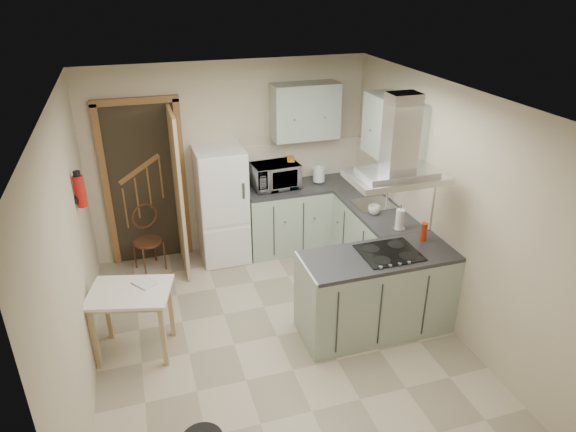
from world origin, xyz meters
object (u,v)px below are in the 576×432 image
object	(u,v)px
drop_leaf_table	(134,321)
bentwood_chair	(148,242)
fridge	(222,205)
peninsula	(377,292)
microwave	(275,176)
extractor_hood	(397,177)

from	to	relation	value
drop_leaf_table	bentwood_chair	distance (m)	1.60
fridge	peninsula	distance (m)	2.35
fridge	microwave	size ratio (longest dim) A/B	2.56
peninsula	extractor_hood	size ratio (longest dim) A/B	1.72
extractor_hood	drop_leaf_table	distance (m)	2.89
peninsula	drop_leaf_table	distance (m)	2.45
fridge	bentwood_chair	bearing A→B (deg)	-178.86
peninsula	extractor_hood	bearing A→B (deg)	0.00
drop_leaf_table	peninsula	bearing A→B (deg)	5.68
peninsula	bentwood_chair	size ratio (longest dim) A/B	1.99
peninsula	microwave	xyz separation A→B (m)	(-0.51, 2.00, 0.61)
extractor_hood	drop_leaf_table	world-z (taller)	extractor_hood
microwave	extractor_hood	bearing A→B (deg)	-77.74
bentwood_chair	microwave	world-z (taller)	microwave
microwave	drop_leaf_table	bearing A→B (deg)	-144.26
fridge	peninsula	xyz separation A→B (m)	(1.22, -1.98, -0.30)
bentwood_chair	fridge	bearing A→B (deg)	-21.61
fridge	drop_leaf_table	bearing A→B (deg)	-126.80
fridge	extractor_hood	xyz separation A→B (m)	(1.32, -1.98, 0.97)
peninsula	drop_leaf_table	bearing A→B (deg)	171.07
peninsula	microwave	bearing A→B (deg)	104.14
bentwood_chair	microwave	bearing A→B (deg)	-21.27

